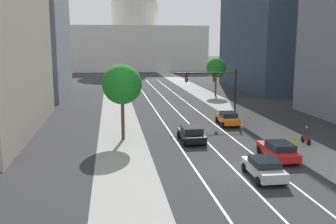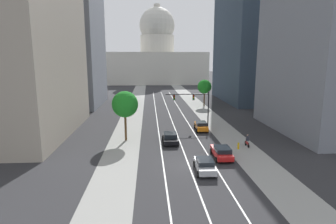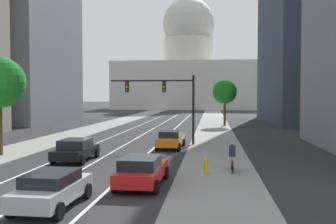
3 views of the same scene
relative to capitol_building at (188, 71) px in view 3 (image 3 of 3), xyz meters
The scene contains 16 objects.
ground_plane 70.53m from the capitol_building, 90.00° to the right, with size 400.00×400.00×0.00m, color #2B2B2D.
sidewalk_left 75.87m from the capitol_building, 96.01° to the right, with size 4.45×130.00×0.01m, color gray.
sidewalk_right 75.87m from the capitol_building, 83.99° to the right, with size 4.45×130.00×0.01m, color gray.
lane_stripe_left 85.39m from the capitol_building, 91.90° to the right, with size 0.16×90.00×0.01m, color white.
lane_stripe_center 85.35m from the capitol_building, 90.00° to the right, with size 0.16×90.00×0.01m, color white.
lane_stripe_right 85.39m from the capitol_building, 88.10° to the right, with size 0.16×90.00×0.01m, color white.
office_tower_far_right 66.59m from the capitol_building, 68.70° to the right, with size 15.66×27.96×38.33m.
capitol_building is the anchor object (origin of this frame).
car_orange 94.88m from the capitol_building, 87.44° to the right, with size 2.14×4.62×1.45m.
car_red 107.95m from the capitol_building, 87.75° to the right, with size 2.16×4.69×1.45m.
car_silver 111.76m from the capitol_building, 89.28° to the right, with size 2.08×4.24×1.39m.
car_black 101.48m from the capitol_building, 90.80° to the right, with size 2.11×4.48×1.45m.
traffic_signal_mast 91.77m from the capitol_building, 87.82° to the right, with size 7.54×0.39×6.09m.
fire_hydrant 105.08m from the capitol_building, 86.03° to the right, with size 0.26×0.35×0.91m.
cyclist 104.31m from the capitol_building, 85.19° to the right, with size 0.36×1.70×1.72m.
street_tree_mid_right 71.51m from the capitol_building, 82.43° to the right, with size 3.43×3.43×6.60m.
Camera 3 is at (7.51, -15.72, 4.34)m, focal length 40.98 mm.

